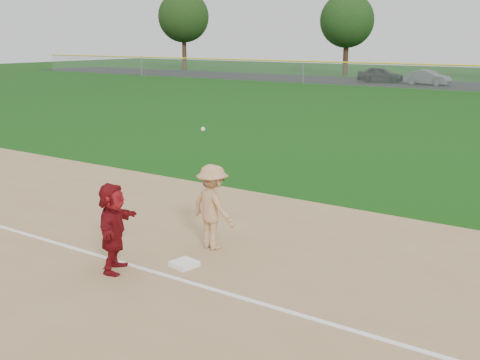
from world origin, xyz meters
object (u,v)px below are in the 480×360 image
Objects in this scene: car_mid at (428,78)px; first_base at (184,264)px; base_runner at (113,227)px; car_left at (381,75)px.

first_base is at bearing -160.84° from car_mid.
base_runner is at bearing -135.91° from first_base.
first_base is 46.28m from car_mid.
base_runner is at bearing -176.42° from car_left.
car_left is (-14.80, 45.62, 0.66)m from first_base.
car_mid is at bearing -109.35° from car_left.
car_mid is at bearing 102.81° from first_base.
base_runner reaches higher than car_mid.
car_mid is (4.54, -0.50, -0.07)m from car_left.
base_runner is 46.93m from car_mid.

